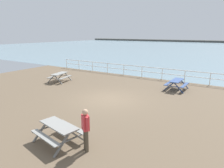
# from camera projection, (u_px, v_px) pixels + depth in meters

# --- Properties ---
(ground_plane) EXTENTS (30.00, 24.00, 0.20)m
(ground_plane) POSITION_uv_depth(u_px,v_px,m) (109.00, 101.00, 13.63)
(ground_plane) COLOR brown
(sea_band) EXTENTS (142.00, 90.00, 0.01)m
(sea_band) POSITION_uv_depth(u_px,v_px,m) (211.00, 49.00, 56.85)
(sea_band) COLOR gray
(sea_band) RESTS_ON ground
(distant_shoreline) EXTENTS (142.00, 6.00, 1.80)m
(distant_shoreline) POSITION_uv_depth(u_px,v_px,m) (223.00, 43.00, 92.09)
(distant_shoreline) COLOR #4C4C47
(distant_shoreline) RESTS_ON ground
(seaward_railing) EXTENTS (23.07, 0.07, 1.08)m
(seaward_railing) POSITION_uv_depth(u_px,v_px,m) (152.00, 71.00, 19.78)
(seaward_railing) COLOR white
(seaward_railing) RESTS_ON ground
(picnic_table_near_left) EXTENTS (1.85, 2.08, 0.80)m
(picnic_table_near_left) POSITION_uv_depth(u_px,v_px,m) (60.00, 75.00, 18.39)
(picnic_table_near_left) COLOR gray
(picnic_table_near_left) RESTS_ON ground
(picnic_table_near_right) EXTENTS (1.56, 1.82, 0.80)m
(picnic_table_near_right) POSITION_uv_depth(u_px,v_px,m) (177.00, 82.00, 15.78)
(picnic_table_near_right) COLOR #334C84
(picnic_table_near_right) RESTS_ON ground
(picnic_table_mid_centre) EXTENTS (2.05, 1.83, 0.80)m
(picnic_table_mid_centre) POSITION_uv_depth(u_px,v_px,m) (59.00, 129.00, 8.13)
(picnic_table_mid_centre) COLOR gray
(picnic_table_mid_centre) RESTS_ON ground
(visitor) EXTENTS (0.46, 0.37, 1.66)m
(visitor) POSITION_uv_depth(u_px,v_px,m) (86.00, 127.00, 7.46)
(visitor) COLOR #4C4233
(visitor) RESTS_ON ground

